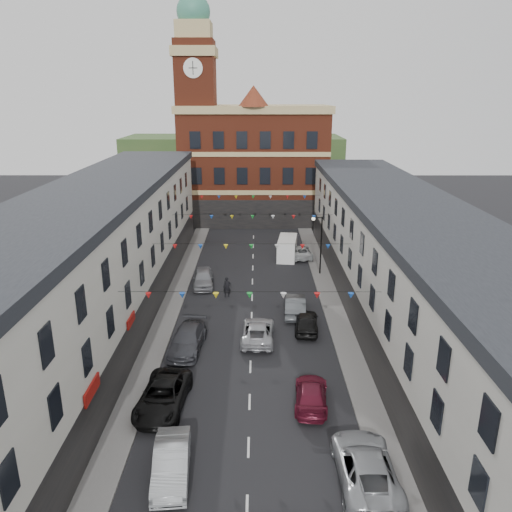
{
  "coord_description": "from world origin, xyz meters",
  "views": [
    {
      "loc": [
        0.42,
        -33.38,
        17.25
      ],
      "look_at": [
        0.36,
        7.1,
        4.2
      ],
      "focal_mm": 35.0,
      "sensor_mm": 36.0,
      "label": 1
    }
  ],
  "objects_px": {
    "street_lamp": "(319,237)",
    "car_right_b": "(366,466)",
    "car_right_c": "(311,394)",
    "car_left_c": "(163,396)",
    "car_left_b": "(171,463)",
    "car_left_e": "(203,278)",
    "moving_car": "(258,331)",
    "car_right_f": "(301,252)",
    "white_van": "(287,248)",
    "pedestrian": "(227,287)",
    "car_left_d": "(187,339)",
    "car_right_e": "(295,305)",
    "car_right_d": "(307,322)"
  },
  "relations": [
    {
      "from": "street_lamp",
      "to": "car_left_b",
      "type": "relative_size",
      "value": 1.29
    },
    {
      "from": "car_right_c",
      "to": "car_right_e",
      "type": "relative_size",
      "value": 0.97
    },
    {
      "from": "white_van",
      "to": "pedestrian",
      "type": "xyz_separation_m",
      "value": [
        -6.04,
        -11.45,
        -0.17
      ]
    },
    {
      "from": "moving_car",
      "to": "car_left_d",
      "type": "bearing_deg",
      "value": 18.75
    },
    {
      "from": "street_lamp",
      "to": "white_van",
      "type": "xyz_separation_m",
      "value": [
        -2.75,
        5.6,
        -2.8
      ]
    },
    {
      "from": "car_right_d",
      "to": "pedestrian",
      "type": "distance_m",
      "value": 9.34
    },
    {
      "from": "car_left_d",
      "to": "car_right_b",
      "type": "bearing_deg",
      "value": -47.18
    },
    {
      "from": "street_lamp",
      "to": "moving_car",
      "type": "relative_size",
      "value": 1.18
    },
    {
      "from": "car_right_c",
      "to": "white_van",
      "type": "relative_size",
      "value": 0.92
    },
    {
      "from": "car_left_c",
      "to": "car_right_f",
      "type": "distance_m",
      "value": 30.04
    },
    {
      "from": "street_lamp",
      "to": "car_right_c",
      "type": "relative_size",
      "value": 1.31
    },
    {
      "from": "car_left_b",
      "to": "street_lamp",
      "type": "bearing_deg",
      "value": 64.8
    },
    {
      "from": "car_left_e",
      "to": "moving_car",
      "type": "distance_m",
      "value": 12.12
    },
    {
      "from": "car_right_b",
      "to": "car_right_f",
      "type": "distance_m",
      "value": 33.99
    },
    {
      "from": "moving_car",
      "to": "car_left_b",
      "type": "bearing_deg",
      "value": 76.15
    },
    {
      "from": "car_right_b",
      "to": "car_left_b",
      "type": "bearing_deg",
      "value": -1.96
    },
    {
      "from": "car_left_c",
      "to": "car_right_b",
      "type": "relative_size",
      "value": 0.96
    },
    {
      "from": "car_left_d",
      "to": "moving_car",
      "type": "xyz_separation_m",
      "value": [
        5.01,
        1.45,
        -0.07
      ]
    },
    {
      "from": "car_left_d",
      "to": "car_right_d",
      "type": "height_order",
      "value": "car_left_d"
    },
    {
      "from": "street_lamp",
      "to": "car_left_c",
      "type": "distance_m",
      "value": 25.5
    },
    {
      "from": "car_left_c",
      "to": "white_van",
      "type": "xyz_separation_m",
      "value": [
        8.78,
        28.13,
        0.34
      ]
    },
    {
      "from": "white_van",
      "to": "pedestrian",
      "type": "bearing_deg",
      "value": -110.52
    },
    {
      "from": "street_lamp",
      "to": "car_right_e",
      "type": "distance_m",
      "value": 10.44
    },
    {
      "from": "moving_car",
      "to": "car_right_f",
      "type": "bearing_deg",
      "value": -101.05
    },
    {
      "from": "car_left_b",
      "to": "car_left_e",
      "type": "height_order",
      "value": "car_left_e"
    },
    {
      "from": "street_lamp",
      "to": "car_right_d",
      "type": "relative_size",
      "value": 1.38
    },
    {
      "from": "car_right_d",
      "to": "car_right_c",
      "type": "bearing_deg",
      "value": 91.07
    },
    {
      "from": "car_left_b",
      "to": "car_right_f",
      "type": "bearing_deg",
      "value": 69.9
    },
    {
      "from": "car_left_d",
      "to": "pedestrian",
      "type": "distance_m",
      "value": 9.98
    },
    {
      "from": "car_left_e",
      "to": "car_right_c",
      "type": "bearing_deg",
      "value": -72.43
    },
    {
      "from": "car_right_d",
      "to": "car_left_c",
      "type": "bearing_deg",
      "value": 52.08
    },
    {
      "from": "car_left_b",
      "to": "white_van",
      "type": "bearing_deg",
      "value": 72.29
    },
    {
      "from": "car_left_d",
      "to": "car_left_e",
      "type": "relative_size",
      "value": 1.13
    },
    {
      "from": "pedestrian",
      "to": "white_van",
      "type": "bearing_deg",
      "value": 62.9
    },
    {
      "from": "car_right_f",
      "to": "pedestrian",
      "type": "bearing_deg",
      "value": 53.23
    },
    {
      "from": "street_lamp",
      "to": "car_left_c",
      "type": "height_order",
      "value": "street_lamp"
    },
    {
      "from": "car_right_d",
      "to": "pedestrian",
      "type": "height_order",
      "value": "pedestrian"
    },
    {
      "from": "car_right_b",
      "to": "car_right_c",
      "type": "bearing_deg",
      "value": -72.94
    },
    {
      "from": "car_right_d",
      "to": "pedestrian",
      "type": "xyz_separation_m",
      "value": [
        -6.48,
        6.72,
        0.19
      ]
    },
    {
      "from": "car_right_c",
      "to": "moving_car",
      "type": "height_order",
      "value": "moving_car"
    },
    {
      "from": "car_right_f",
      "to": "car_right_c",
      "type": "bearing_deg",
      "value": 82.9
    },
    {
      "from": "car_left_e",
      "to": "car_right_c",
      "type": "xyz_separation_m",
      "value": [
        8.26,
        -19.03,
        -0.14
      ]
    },
    {
      "from": "car_right_d",
      "to": "car_left_e",
      "type": "bearing_deg",
      "value": -41.76
    },
    {
      "from": "car_left_b",
      "to": "pedestrian",
      "type": "relative_size",
      "value": 2.51
    },
    {
      "from": "street_lamp",
      "to": "car_right_b",
      "type": "height_order",
      "value": "street_lamp"
    },
    {
      "from": "car_right_d",
      "to": "white_van",
      "type": "height_order",
      "value": "white_van"
    },
    {
      "from": "car_left_c",
      "to": "car_right_b",
      "type": "bearing_deg",
      "value": -24.47
    },
    {
      "from": "car_left_c",
      "to": "white_van",
      "type": "height_order",
      "value": "white_van"
    },
    {
      "from": "street_lamp",
      "to": "car_left_e",
      "type": "relative_size",
      "value": 1.28
    },
    {
      "from": "car_left_e",
      "to": "car_right_d",
      "type": "relative_size",
      "value": 1.08
    }
  ]
}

